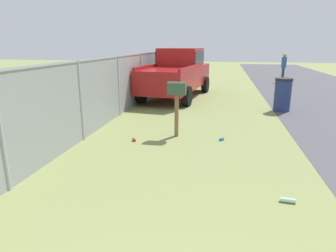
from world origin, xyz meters
The scene contains 8 objects.
mailbox centered at (6.95, 1.06, 1.10)m, with size 0.22×0.46×1.38m.
pickup_truck centered at (12.80, 1.93, 1.10)m, with size 5.53×2.68×2.09m.
trash_bin centered at (10.53, -2.10, 0.58)m, with size 0.58×0.58×1.14m.
pedestrian centered at (19.23, -3.65, 1.01)m, with size 0.48×0.30×1.74m.
fence_section centered at (10.23, 3.27, 1.03)m, with size 18.70×0.07×1.92m.
litter_can_midfield_a centered at (6.34, 2.01, 0.03)m, with size 0.07×0.07×0.12m, color red.
litter_can_midfield_b centered at (6.78, -0.08, 0.03)m, with size 0.07×0.07×0.12m, color blue.
litter_bottle_near_hydrant centered at (3.97, -1.08, 0.04)m, with size 0.07×0.07×0.22m, color #B2D8BF.
Camera 1 is at (-0.25, -0.04, 2.28)m, focal length 31.85 mm.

